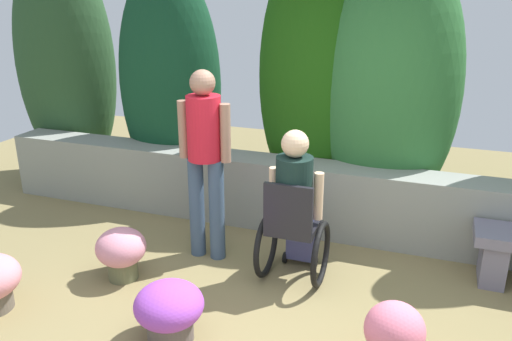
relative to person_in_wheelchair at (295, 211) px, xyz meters
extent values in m
cube|color=gray|center=(0.09, 0.95, -0.26)|extent=(7.47, 0.41, 0.72)
ellipsoid|color=#274927|center=(-3.46, 1.58, 0.85)|extent=(1.34, 0.94, 2.95)
ellipsoid|color=#123E24|center=(-1.90, 1.41, 0.72)|extent=(1.22, 0.85, 2.67)
ellipsoid|color=#1C4F0F|center=(-0.19, 1.56, 0.87)|extent=(1.33, 0.93, 2.98)
ellipsoid|color=#2D6A32|center=(0.52, 1.48, 0.80)|extent=(1.43, 1.00, 2.85)
cube|color=slate|center=(1.60, 0.51, -0.43)|extent=(0.20, 0.36, 0.39)
cube|color=black|center=(0.00, -0.03, -0.12)|extent=(0.40, 0.40, 0.06)
cube|color=black|center=(0.00, -0.21, 0.11)|extent=(0.40, 0.04, 0.40)
cube|color=black|center=(0.00, 0.29, -0.52)|extent=(0.28, 0.12, 0.03)
torus|color=black|center=(-0.24, -0.03, -0.34)|extent=(0.05, 0.56, 0.56)
torus|color=black|center=(0.24, -0.03, -0.34)|extent=(0.05, 0.56, 0.56)
cylinder|color=black|center=(-0.14, 0.22, -0.57)|extent=(0.03, 0.10, 0.10)
cylinder|color=black|center=(0.14, 0.22, -0.57)|extent=(0.03, 0.10, 0.10)
cube|color=#424575|center=(0.00, 0.07, -0.01)|extent=(0.30, 0.40, 0.16)
cube|color=#424575|center=(0.00, 0.27, -0.36)|extent=(0.26, 0.14, 0.43)
cylinder|color=black|center=(0.00, -0.05, 0.24)|extent=(0.30, 0.30, 0.50)
cylinder|color=beige|center=(-0.19, 0.01, 0.16)|extent=(0.08, 0.08, 0.40)
cylinder|color=beige|center=(0.19, 0.01, 0.16)|extent=(0.08, 0.08, 0.40)
sphere|color=beige|center=(0.00, -0.05, 0.60)|extent=(0.22, 0.22, 0.22)
cylinder|color=#3B506B|center=(-0.96, 0.10, -0.15)|extent=(0.14, 0.14, 0.95)
cylinder|color=#3B506B|center=(-0.76, 0.10, -0.15)|extent=(0.14, 0.14, 0.95)
cylinder|color=red|center=(-0.86, 0.10, 0.61)|extent=(0.30, 0.30, 0.57)
cylinder|color=#9F755E|center=(-1.06, 0.10, 0.58)|extent=(0.09, 0.09, 0.51)
cylinder|color=#9F755E|center=(-0.66, 0.10, 0.58)|extent=(0.09, 0.09, 0.51)
sphere|color=#9F755E|center=(-0.86, 0.10, 1.00)|extent=(0.22, 0.22, 0.22)
cylinder|color=#594F4C|center=(-0.59, -1.11, -0.52)|extent=(0.33, 0.33, 0.20)
ellipsoid|color=#0B4726|center=(-0.59, -1.11, -0.39)|extent=(0.36, 0.36, 0.11)
ellipsoid|color=purple|center=(-0.59, -1.11, -0.34)|extent=(0.49, 0.49, 0.31)
ellipsoid|color=#195219|center=(0.92, -0.92, -0.35)|extent=(0.28, 0.28, 0.13)
ellipsoid|color=pink|center=(0.92, -0.92, -0.30)|extent=(0.39, 0.39, 0.36)
cylinder|color=#585C3F|center=(-1.38, -0.51, -0.52)|extent=(0.25, 0.25, 0.21)
ellipsoid|color=#0D3F19|center=(-1.38, -0.51, -0.38)|extent=(0.28, 0.28, 0.11)
ellipsoid|color=pink|center=(-1.38, -0.51, -0.33)|extent=(0.43, 0.43, 0.33)
camera|label=1|loc=(1.03, -3.83, 1.75)|focal=36.47mm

